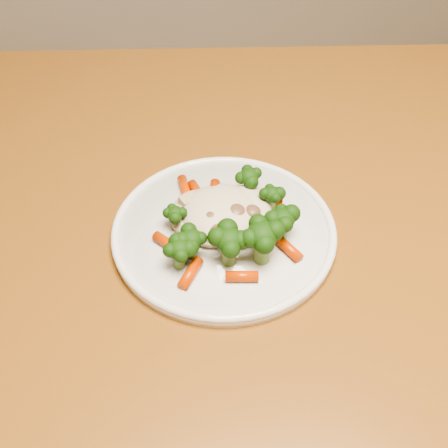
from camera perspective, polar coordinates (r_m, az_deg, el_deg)
name	(u,v)px	position (r m, az deg, el deg)	size (l,w,h in m)	color
dining_table	(143,267)	(0.76, -8.23, -4.37)	(1.36, 1.02, 0.75)	brown
plate	(224,232)	(0.65, 0.00, -0.87)	(0.26, 0.26, 0.01)	white
meal	(229,221)	(0.63, 0.56, 0.32)	(0.17, 0.18, 0.05)	beige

